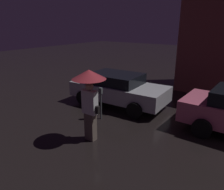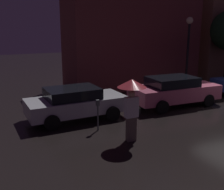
{
  "view_description": "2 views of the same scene",
  "coord_description": "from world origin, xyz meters",
  "px_view_note": "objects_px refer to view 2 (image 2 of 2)",
  "views": [
    {
      "loc": [
        -2.35,
        -6.0,
        3.38
      ],
      "look_at": [
        -6.5,
        -0.01,
        0.98
      ],
      "focal_mm": 35.0,
      "sensor_mm": 36.0,
      "label": 1
    },
    {
      "loc": [
        -10.73,
        -9.37,
        3.92
      ],
      "look_at": [
        -6.22,
        0.15,
        1.25
      ],
      "focal_mm": 45.0,
      "sensor_mm": 36.0,
      "label": 2
    }
  ],
  "objects_px": {
    "pedestrian_with_umbrella": "(132,95)",
    "street_lamp_near": "(188,41)",
    "parked_car_pink": "(174,90)",
    "parking_meter": "(98,112)",
    "parked_car_silver": "(75,102)"
  },
  "relations": [
    {
      "from": "pedestrian_with_umbrella",
      "to": "street_lamp_near",
      "type": "distance_m",
      "value": 8.89
    },
    {
      "from": "pedestrian_with_umbrella",
      "to": "parking_meter",
      "type": "distance_m",
      "value": 1.77
    },
    {
      "from": "street_lamp_near",
      "to": "parked_car_silver",
      "type": "bearing_deg",
      "value": -162.87
    },
    {
      "from": "pedestrian_with_umbrella",
      "to": "parking_meter",
      "type": "height_order",
      "value": "pedestrian_with_umbrella"
    },
    {
      "from": "parked_car_pink",
      "to": "street_lamp_near",
      "type": "xyz_separation_m",
      "value": [
        2.84,
        2.51,
        2.2
      ]
    },
    {
      "from": "parked_car_pink",
      "to": "pedestrian_with_umbrella",
      "type": "xyz_separation_m",
      "value": [
        -4.05,
        -2.95,
        0.88
      ]
    },
    {
      "from": "pedestrian_with_umbrella",
      "to": "parking_meter",
      "type": "relative_size",
      "value": 1.8
    },
    {
      "from": "pedestrian_with_umbrella",
      "to": "street_lamp_near",
      "type": "xyz_separation_m",
      "value": [
        6.89,
        5.46,
        1.32
      ]
    },
    {
      "from": "parked_car_silver",
      "to": "parked_car_pink",
      "type": "distance_m",
      "value": 5.05
    },
    {
      "from": "pedestrian_with_umbrella",
      "to": "street_lamp_near",
      "type": "relative_size",
      "value": 0.5
    },
    {
      "from": "parking_meter",
      "to": "street_lamp_near",
      "type": "bearing_deg",
      "value": 28.41
    },
    {
      "from": "parked_car_silver",
      "to": "parking_meter",
      "type": "relative_size",
      "value": 3.46
    },
    {
      "from": "parking_meter",
      "to": "street_lamp_near",
      "type": "relative_size",
      "value": 0.28
    },
    {
      "from": "parked_car_silver",
      "to": "pedestrian_with_umbrella",
      "type": "bearing_deg",
      "value": -73.27
    },
    {
      "from": "parked_car_pink",
      "to": "street_lamp_near",
      "type": "relative_size",
      "value": 1.02
    }
  ]
}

